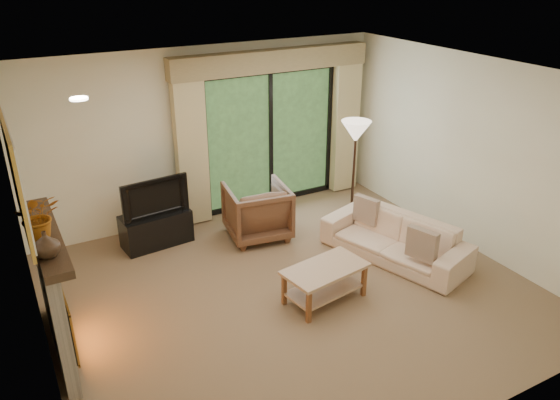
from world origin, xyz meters
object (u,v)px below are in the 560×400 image
coffee_table (325,284)px  sofa (395,239)px  media_console (156,229)px  armchair (257,211)px

coffee_table → sofa: bearing=6.5°
sofa → media_console: bearing=-143.1°
media_console → armchair: (1.35, -0.46, 0.16)m
media_console → coffee_table: media_console is taller
armchair → sofa: armchair is taller
media_console → sofa: 3.29m
sofa → coffee_table: size_ratio=2.01×
sofa → coffee_table: bearing=-92.1°
media_console → armchair: 1.44m
armchair → sofa: (1.33, -1.45, -0.11)m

